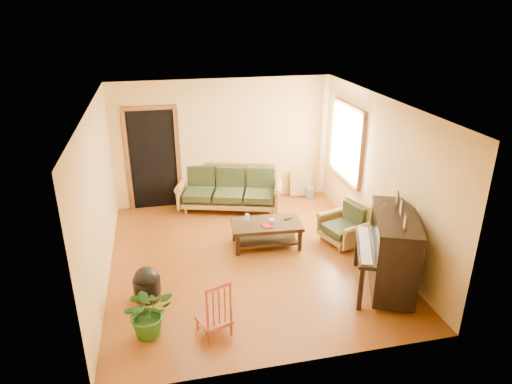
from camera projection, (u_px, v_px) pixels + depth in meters
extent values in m
plane|color=#64300D|center=(248.00, 258.00, 7.68)|extent=(5.00, 5.00, 0.00)
cube|color=black|center=(153.00, 160.00, 9.23)|extent=(1.08, 0.16, 2.05)
cube|color=white|center=(347.00, 142.00, 8.72)|extent=(0.12, 1.36, 1.46)
cube|color=olive|center=(229.00, 189.00, 9.32)|extent=(2.23, 1.43, 0.89)
cube|color=black|center=(266.00, 234.00, 7.99)|extent=(1.25, 0.74, 0.44)
cube|color=olive|center=(343.00, 224.00, 8.00)|extent=(0.90, 0.93, 0.75)
cube|color=black|center=(392.00, 253.00, 6.62)|extent=(1.26, 1.57, 1.21)
cylinder|color=black|center=(147.00, 287.00, 6.55)|extent=(0.42, 0.42, 0.38)
cube|color=maroon|center=(213.00, 306.00, 5.78)|extent=(0.50, 0.52, 0.81)
cube|color=gold|center=(300.00, 183.00, 10.01)|extent=(0.46, 0.14, 0.60)
cylinder|color=#324798|center=(310.00, 193.00, 10.01)|extent=(0.19, 0.19, 0.22)
imported|color=#215017|center=(148.00, 311.00, 5.77)|extent=(0.75, 0.69, 0.70)
imported|color=maroon|center=(263.00, 227.00, 7.75)|extent=(0.19, 0.23, 0.02)
cylinder|color=white|center=(247.00, 217.00, 7.98)|extent=(0.08, 0.08, 0.12)
cylinder|color=silver|center=(272.00, 221.00, 7.90)|extent=(0.13, 0.13, 0.06)
cube|color=black|center=(288.00, 219.00, 8.04)|extent=(0.16, 0.10, 0.02)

